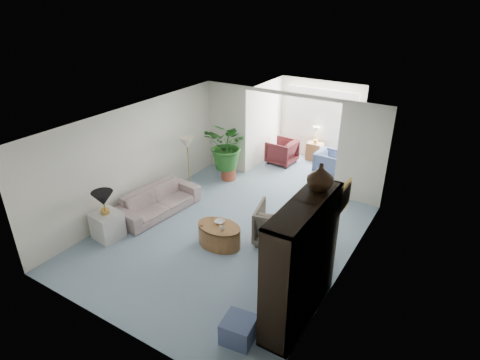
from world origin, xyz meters
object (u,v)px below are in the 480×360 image
Objects in this scene: ottoman at (239,330)px; end_table at (107,225)px; wingback_chair at (278,224)px; entertainment_cabinet at (301,262)px; table_lamp at (103,199)px; sunroom_table at (315,151)px; plant_pot at (229,174)px; coffee_table at (219,235)px; side_table_dark at (315,231)px; framed_picture at (345,197)px; coffee_bowl at (220,222)px; sunroom_chair_blue at (330,163)px; cabinet_urn at (320,177)px; floor_lamp at (187,143)px; sunroom_chair_maroon at (282,152)px; sofa at (158,201)px; coffee_cup at (222,228)px.

end_table is at bearing 167.10° from ottoman.
entertainment_cabinet reaches higher than wingback_chair.
table_lamp reaches higher than sunroom_table.
end_table is at bearing 0.00° from table_lamp.
end_table is 1.47× the size of plant_pot.
coffee_table is 1.53× the size of side_table_dark.
sunroom_table is (-2.46, 5.06, -1.42)m from framed_picture.
coffee_bowl is at bearing 27.95° from table_lamp.
cabinet_urn is at bearing -160.24° from sunroom_chair_blue.
end_table reaches higher than sunroom_table.
wingback_chair is 2.16m from entertainment_cabinet.
entertainment_cabinet is 1.38m from ottoman.
floor_lamp is at bearing 90.27° from table_lamp.
entertainment_cabinet is 6.24m from sunroom_chair_maroon.
entertainment_cabinet is (4.34, -2.69, -0.22)m from floor_lamp.
table_lamp is 0.94× the size of ottoman.
floor_lamp is (-0.01, 2.78, 0.96)m from end_table.
coffee_table is at bearing -63.43° from coffee_bowl.
entertainment_cabinet reaches higher than ottoman.
coffee_bowl is at bearing 19.53° from wingback_chair.
plant_pot is at bearing 131.54° from sunroom_chair_blue.
sunroom_chair_blue is 1.50m from sunroom_chair_maroon.
entertainment_cabinet is at bearing -70.20° from sunroom_table.
wingback_chair reaches higher than end_table.
sofa is 2.17× the size of coffee_table.
cabinet_urn is at bearing 7.76° from table_lamp.
sofa is 5.74× the size of floor_lamp.
sofa is at bearing -99.61° from plant_pot.
framed_picture is at bearing -155.27° from sunroom_chair_blue.
side_table_dark reaches higher than coffee_table.
cabinet_urn reaches higher than plant_pot.
table_lamp is at bearing -172.24° from cabinet_urn.
sunroom_chair_blue reaches higher than coffee_table.
sunroom_chair_maroon is at bearing 125.40° from side_table_dark.
plant_pot is 2.88m from sunroom_chair_blue.
coffee_bowl is at bearing -177.60° from framed_picture.
sunroom_chair_blue is at bearing 62.70° from end_table.
plant_pot is at bearing 152.37° from side_table_dark.
framed_picture is at bearing 69.95° from cabinet_urn.
sunroom_chair_maroon is (-0.95, 4.61, -0.13)m from coffee_cup.
side_table_dark is 1.55× the size of plant_pot.
table_lamp reaches higher than coffee_cup.
sunroom_table is (-1.70, 7.15, 0.09)m from ottoman.
table_lamp reaches higher than wingback_chair.
sunroom_chair_blue is 0.93× the size of sunroom_chair_maroon.
coffee_cup is 0.24× the size of cabinet_urn.
side_table_dark is at bearing 28.93° from coffee_bowl.
cabinet_urn is (2.03, -0.33, 1.77)m from coffee_cup.
floor_lamp reaches higher than sunroom_chair_maroon.
plant_pot is at bearing 80.82° from end_table.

